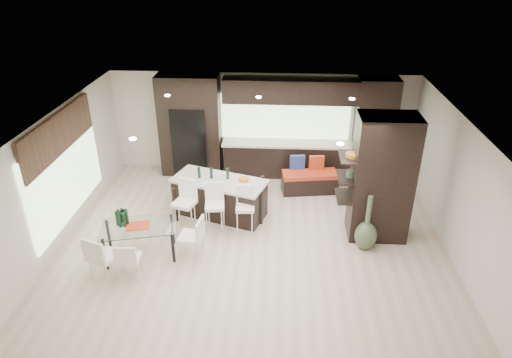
# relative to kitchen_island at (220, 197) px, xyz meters

# --- Properties ---
(ground) EXTENTS (8.00, 8.00, 0.00)m
(ground) POSITION_rel_kitchen_island_xyz_m (0.86, -1.00, -0.44)
(ground) COLOR #C1A994
(ground) RESTS_ON ground
(back_wall) EXTENTS (8.00, 0.02, 2.70)m
(back_wall) POSITION_rel_kitchen_island_xyz_m (0.86, 2.50, 0.91)
(back_wall) COLOR beige
(back_wall) RESTS_ON ground
(left_wall) EXTENTS (0.02, 7.00, 2.70)m
(left_wall) POSITION_rel_kitchen_island_xyz_m (-3.14, -1.00, 0.91)
(left_wall) COLOR beige
(left_wall) RESTS_ON ground
(right_wall) EXTENTS (0.02, 7.00, 2.70)m
(right_wall) POSITION_rel_kitchen_island_xyz_m (4.86, -1.00, 0.91)
(right_wall) COLOR beige
(right_wall) RESTS_ON ground
(ceiling) EXTENTS (8.00, 7.00, 0.02)m
(ceiling) POSITION_rel_kitchen_island_xyz_m (0.86, -1.00, 2.26)
(ceiling) COLOR white
(ceiling) RESTS_ON ground
(window_left) EXTENTS (0.04, 3.20, 1.90)m
(window_left) POSITION_rel_kitchen_island_xyz_m (-3.10, -0.80, 0.91)
(window_left) COLOR #B2D199
(window_left) RESTS_ON left_wall
(window_back) EXTENTS (3.40, 0.04, 1.20)m
(window_back) POSITION_rel_kitchen_island_xyz_m (1.46, 2.46, 1.11)
(window_back) COLOR #B2D199
(window_back) RESTS_ON back_wall
(stone_accent) EXTENTS (0.08, 3.00, 0.80)m
(stone_accent) POSITION_rel_kitchen_island_xyz_m (-3.07, -0.80, 1.81)
(stone_accent) COLOR brown
(stone_accent) RESTS_ON left_wall
(ceiling_spots) EXTENTS (4.00, 3.00, 0.02)m
(ceiling_spots) POSITION_rel_kitchen_island_xyz_m (0.86, -0.75, 2.24)
(ceiling_spots) COLOR white
(ceiling_spots) RESTS_ON ceiling
(back_cabinetry) EXTENTS (6.80, 0.68, 2.70)m
(back_cabinetry) POSITION_rel_kitchen_island_xyz_m (1.36, 2.17, 0.91)
(back_cabinetry) COLOR black
(back_cabinetry) RESTS_ON ground
(refrigerator) EXTENTS (0.90, 0.68, 1.90)m
(refrigerator) POSITION_rel_kitchen_island_xyz_m (-1.04, 2.12, 0.51)
(refrigerator) COLOR black
(refrigerator) RESTS_ON ground
(partition_column) EXTENTS (1.20, 0.80, 2.70)m
(partition_column) POSITION_rel_kitchen_island_xyz_m (3.46, -0.60, 0.91)
(partition_column) COLOR black
(partition_column) RESTS_ON ground
(kitchen_island) EXTENTS (2.30, 1.54, 0.88)m
(kitchen_island) POSITION_rel_kitchen_island_xyz_m (0.00, 0.00, 0.00)
(kitchen_island) COLOR black
(kitchen_island) RESTS_ON ground
(stool_left) EXTENTS (0.54, 0.54, 0.97)m
(stool_left) POSITION_rel_kitchen_island_xyz_m (-0.65, -0.77, 0.04)
(stool_left) COLOR white
(stool_left) RESTS_ON ground
(stool_mid) EXTENTS (0.45, 0.45, 0.91)m
(stool_mid) POSITION_rel_kitchen_island_xyz_m (0.00, -0.76, 0.02)
(stool_mid) COLOR white
(stool_mid) RESTS_ON ground
(stool_right) EXTENTS (0.41, 0.41, 0.88)m
(stool_right) POSITION_rel_kitchen_island_xyz_m (0.65, -0.75, -0.00)
(stool_right) COLOR white
(stool_right) RESTS_ON ground
(bench) EXTENTS (1.45, 0.73, 0.53)m
(bench) POSITION_rel_kitchen_island_xyz_m (2.12, 1.23, -0.17)
(bench) COLOR black
(bench) RESTS_ON ground
(floor_vase) EXTENTS (0.48, 0.48, 1.24)m
(floor_vase) POSITION_rel_kitchen_island_xyz_m (3.16, -1.16, 0.18)
(floor_vase) COLOR #425038
(floor_vase) RESTS_ON ground
(dining_table) EXTENTS (1.59, 1.13, 0.70)m
(dining_table) POSITION_rel_kitchen_island_xyz_m (-1.38, -1.69, -0.09)
(dining_table) COLOR white
(dining_table) RESTS_ON ground
(chair_near) EXTENTS (0.43, 0.43, 0.76)m
(chair_near) POSITION_rel_kitchen_island_xyz_m (-1.38, -2.38, -0.06)
(chair_near) COLOR white
(chair_near) RESTS_ON ground
(chair_far) EXTENTS (0.62, 0.62, 0.89)m
(chair_far) POSITION_rel_kitchen_island_xyz_m (-1.83, -2.42, 0.00)
(chair_far) COLOR white
(chair_far) RESTS_ON ground
(chair_end) EXTENTS (0.51, 0.51, 0.84)m
(chair_end) POSITION_rel_kitchen_island_xyz_m (-0.35, -1.69, -0.02)
(chair_end) COLOR white
(chair_end) RESTS_ON ground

